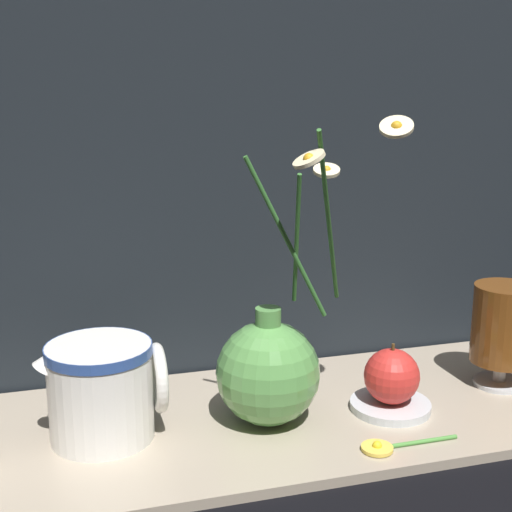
# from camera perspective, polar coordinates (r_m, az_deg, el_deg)

# --- Properties ---
(ground_plane) EXTENTS (6.00, 6.00, 0.00)m
(ground_plane) POSITION_cam_1_polar(r_m,az_deg,el_deg) (0.90, -0.29, -13.44)
(ground_plane) COLOR black
(shelf) EXTENTS (0.83, 0.31, 0.01)m
(shelf) POSITION_cam_1_polar(r_m,az_deg,el_deg) (0.90, -0.29, -13.10)
(shelf) COLOR tan
(shelf) RESTS_ON ground_plane
(vase_with_flowers) EXTENTS (0.20, 0.18, 0.37)m
(vase_with_flowers) POSITION_cam_1_polar(r_m,az_deg,el_deg) (0.86, 1.04, -9.05)
(vase_with_flowers) COLOR #59994C
(vase_with_flowers) RESTS_ON shelf
(ceramic_pitcher) EXTENTS (0.15, 0.12, 0.12)m
(ceramic_pitcher) POSITION_cam_1_polar(r_m,az_deg,el_deg) (0.84, -12.15, -10.29)
(ceramic_pitcher) COLOR white
(ceramic_pitcher) RESTS_ON shelf
(tea_glass) EXTENTS (0.08, 0.08, 0.14)m
(tea_glass) POSITION_cam_1_polar(r_m,az_deg,el_deg) (1.00, 19.36, -5.43)
(tea_glass) COLOR silver
(tea_glass) RESTS_ON shelf
(saucer_plate) EXTENTS (0.10, 0.10, 0.01)m
(saucer_plate) POSITION_cam_1_polar(r_m,az_deg,el_deg) (0.93, 10.69, -11.67)
(saucer_plate) COLOR silver
(saucer_plate) RESTS_ON shelf
(orange_fruit) EXTENTS (0.07, 0.07, 0.08)m
(orange_fruit) POSITION_cam_1_polar(r_m,az_deg,el_deg) (0.91, 10.80, -9.42)
(orange_fruit) COLOR red
(orange_fruit) RESTS_ON saucer_plate
(loose_daisy) EXTENTS (0.12, 0.04, 0.01)m
(loose_daisy) POSITION_cam_1_polar(r_m,az_deg,el_deg) (0.84, 10.55, -14.72)
(loose_daisy) COLOR #4C8E3D
(loose_daisy) RESTS_ON shelf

